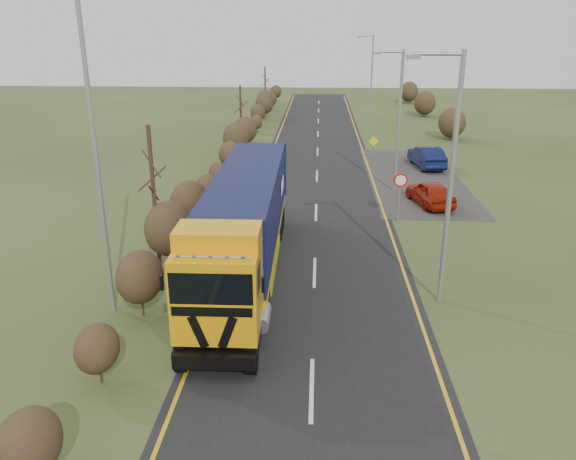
% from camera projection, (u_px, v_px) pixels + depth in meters
% --- Properties ---
extents(ground, '(160.00, 160.00, 0.00)m').
position_uv_depth(ground, '(313.00, 320.00, 19.50)').
color(ground, '#323F1B').
rests_on(ground, ground).
extents(road, '(8.00, 120.00, 0.02)m').
position_uv_depth(road, '(316.00, 225.00, 28.89)').
color(road, black).
rests_on(road, ground).
extents(layby, '(6.00, 18.00, 0.02)m').
position_uv_depth(layby, '(413.00, 177.00, 37.94)').
color(layby, '#2D2B28').
rests_on(layby, ground).
extents(lane_markings, '(7.52, 116.00, 0.01)m').
position_uv_depth(lane_markings, '(316.00, 226.00, 28.59)').
color(lane_markings, gold).
rests_on(lane_markings, road).
extents(hedgerow, '(2.24, 102.04, 6.05)m').
position_uv_depth(hedgerow, '(190.00, 205.00, 26.67)').
color(hedgerow, '#312216').
rests_on(hedgerow, ground).
extents(lorry, '(2.90, 14.93, 4.16)m').
position_uv_depth(lorry, '(245.00, 221.00, 22.16)').
color(lorry, black).
rests_on(lorry, ground).
extents(car_red_hatchback, '(2.53, 4.35, 1.39)m').
position_uv_depth(car_red_hatchback, '(430.00, 193.00, 31.90)').
color(car_red_hatchback, '#951707').
rests_on(car_red_hatchback, ground).
extents(car_blue_sedan, '(2.20, 4.77, 1.51)m').
position_uv_depth(car_blue_sedan, '(427.00, 157.00, 40.55)').
color(car_blue_sedan, '#0B123D').
rests_on(car_blue_sedan, ground).
extents(streetlight_near, '(1.90, 0.18, 8.93)m').
position_uv_depth(streetlight_near, '(449.00, 172.00, 19.19)').
color(streetlight_near, gray).
rests_on(streetlight_near, ground).
extents(streetlight_mid, '(1.79, 0.18, 8.40)m').
position_uv_depth(streetlight_mid, '(398.00, 116.00, 33.27)').
color(streetlight_mid, gray).
rests_on(streetlight_mid, ground).
extents(streetlight_far, '(1.88, 0.18, 8.84)m').
position_uv_depth(streetlight_far, '(371.00, 73.00, 61.92)').
color(streetlight_far, gray).
rests_on(streetlight_far, ground).
extents(left_pole, '(0.16, 0.16, 10.57)m').
position_uv_depth(left_pole, '(97.00, 166.00, 18.43)').
color(left_pole, gray).
rests_on(left_pole, ground).
extents(speed_sign, '(0.72, 0.10, 2.62)m').
position_uv_depth(speed_sign, '(400.00, 188.00, 28.64)').
color(speed_sign, gray).
rests_on(speed_sign, ground).
extents(warning_board, '(0.72, 0.11, 1.88)m').
position_uv_depth(warning_board, '(373.00, 146.00, 42.24)').
color(warning_board, gray).
rests_on(warning_board, ground).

